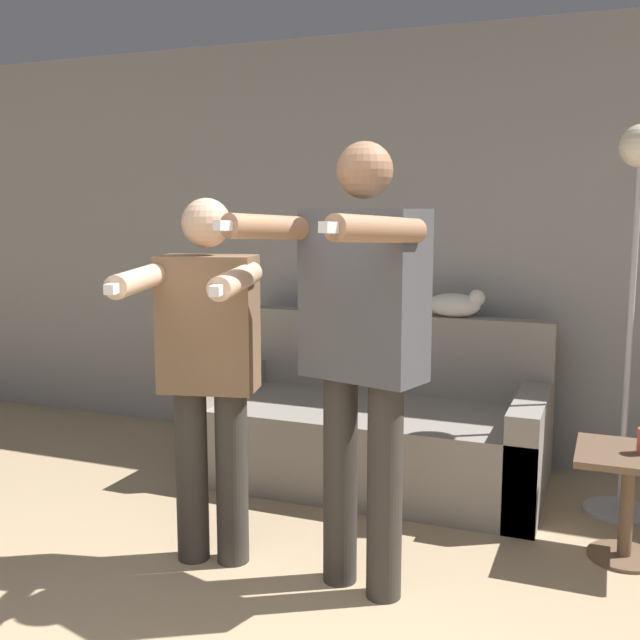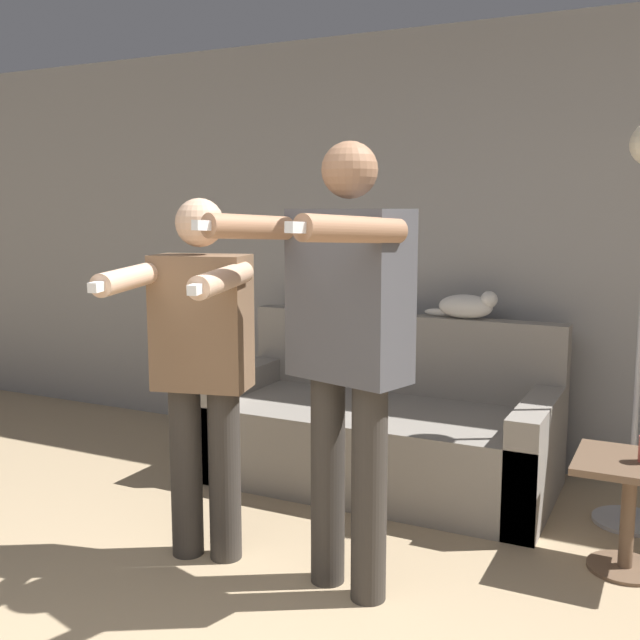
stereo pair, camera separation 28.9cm
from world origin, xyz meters
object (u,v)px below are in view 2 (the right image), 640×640
cat (467,306)px  side_table (629,491)px  person_left (201,358)px  person_right (346,337)px  couch (380,431)px

cat → side_table: (0.96, -0.88, -0.64)m
person_left → person_right: size_ratio=0.88×
couch → cat: cat is taller
couch → side_table: (1.34, -0.54, 0.06)m
couch → cat: (0.39, 0.35, 0.70)m
person_right → cat: person_right is taller
person_left → side_table: 1.91m
couch → side_table: 1.45m
couch → person_right: person_right is taller
couch → person_right: bearing=-74.7°
person_left → person_right: bearing=-12.9°
person_left → cat: bearing=52.0°
person_right → person_left: bearing=-163.7°
person_right → side_table: size_ratio=3.65×
person_right → cat: size_ratio=4.13×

